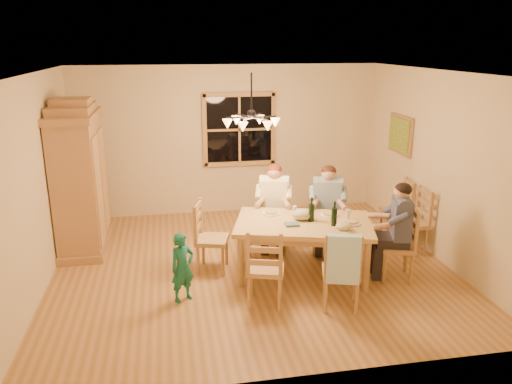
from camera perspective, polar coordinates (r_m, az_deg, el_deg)
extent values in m
plane|color=olive|center=(7.21, -0.47, -8.45)|extent=(5.50, 5.50, 0.00)
cube|color=white|center=(6.53, -0.53, 13.51)|extent=(5.50, 5.00, 0.02)
cube|color=beige|center=(9.16, -3.18, 5.90)|extent=(5.50, 0.02, 2.70)
cube|color=beige|center=(6.85, -23.79, 0.76)|extent=(0.02, 5.00, 2.70)
cube|color=beige|center=(7.69, 20.15, 2.79)|extent=(0.02, 5.00, 2.70)
cube|color=black|center=(9.13, -1.93, 7.16)|extent=(1.20, 0.03, 1.20)
cube|color=#A7794A|center=(9.11, -1.91, 7.14)|extent=(1.30, 0.06, 1.30)
cube|color=#A36D46|center=(8.66, 16.21, 6.32)|extent=(0.04, 0.78, 0.64)
cube|color=#1E6B2D|center=(8.65, 16.03, 6.32)|extent=(0.02, 0.68, 0.54)
cylinder|color=black|center=(6.55, -0.52, 11.19)|extent=(0.02, 0.02, 0.53)
sphere|color=black|center=(6.58, -0.52, 8.90)|extent=(0.12, 0.12, 0.12)
cylinder|color=black|center=(6.62, 0.86, 8.59)|extent=(0.34, 0.02, 0.02)
cone|color=#FFB259|center=(6.66, 2.22, 7.94)|extent=(0.13, 0.13, 0.12)
cylinder|color=black|center=(6.74, -0.04, 8.74)|extent=(0.19, 0.31, 0.02)
cone|color=#FFB259|center=(6.90, 0.41, 8.25)|extent=(0.13, 0.13, 0.12)
cylinder|color=black|center=(6.71, -1.40, 8.70)|extent=(0.19, 0.31, 0.02)
cone|color=#FFB259|center=(6.85, -2.25, 8.18)|extent=(0.13, 0.13, 0.12)
cylinder|color=black|center=(6.56, -1.91, 8.51)|extent=(0.34, 0.02, 0.02)
cone|color=#FFB259|center=(6.56, -3.30, 7.78)|extent=(0.13, 0.13, 0.12)
cylinder|color=black|center=(6.44, -1.01, 8.36)|extent=(0.19, 0.31, 0.02)
cone|color=#FFB259|center=(6.31, -1.53, 7.44)|extent=(0.13, 0.13, 0.12)
cylinder|color=black|center=(6.47, 0.40, 8.40)|extent=(0.19, 0.31, 0.02)
cone|color=#FFB259|center=(6.36, 1.35, 7.52)|extent=(0.13, 0.13, 0.12)
cube|color=#A36D46|center=(7.96, -19.48, 0.69)|extent=(0.60, 1.30, 2.00)
cube|color=#A36D46|center=(7.75, -20.24, 8.17)|extent=(0.66, 1.40, 0.10)
cube|color=#A36D46|center=(7.74, -20.31, 8.90)|extent=(0.58, 1.00, 0.12)
cube|color=#A36D46|center=(7.73, -20.39, 9.64)|extent=(0.52, 0.55, 0.10)
cube|color=#A7794A|center=(7.60, -17.54, 0.14)|extent=(0.03, 0.55, 1.60)
cube|color=#A7794A|center=(8.23, -17.02, 1.43)|extent=(0.03, 0.55, 1.60)
cube|color=#A36D46|center=(8.25, -18.85, -5.59)|extent=(0.66, 1.40, 0.12)
cube|color=tan|center=(6.74, 5.48, -3.64)|extent=(2.04, 1.55, 0.06)
cube|color=#A7794A|center=(6.77, 5.46, -4.28)|extent=(1.85, 1.36, 0.10)
cylinder|color=#A7794A|center=(6.51, -1.77, -7.95)|extent=(0.09, 0.09, 0.70)
cylinder|color=#A7794A|center=(6.53, 12.52, -8.31)|extent=(0.09, 0.09, 0.70)
cylinder|color=#A7794A|center=(7.34, -0.90, -5.01)|extent=(0.09, 0.09, 0.70)
cylinder|color=#A7794A|center=(7.35, 11.70, -5.34)|extent=(0.09, 0.09, 0.70)
cube|color=#A7794A|center=(7.65, 2.04, -3.29)|extent=(0.54, 0.52, 0.06)
cube|color=#A7794A|center=(7.56, 2.06, -1.37)|extent=(0.38, 0.15, 0.54)
cube|color=#A7794A|center=(7.65, 8.06, -3.45)|extent=(0.54, 0.52, 0.06)
cube|color=#A7794A|center=(7.56, 8.15, -1.53)|extent=(0.38, 0.15, 0.54)
cube|color=#A7794A|center=(6.08, 1.09, -8.79)|extent=(0.54, 0.52, 0.06)
cube|color=#A7794A|center=(5.96, 1.10, -6.45)|extent=(0.38, 0.15, 0.54)
cube|color=#A7794A|center=(6.08, 9.70, -9.01)|extent=(0.54, 0.52, 0.06)
cube|color=#A7794A|center=(5.97, 9.83, -6.68)|extent=(0.38, 0.15, 0.54)
cube|color=#A7794A|center=(6.95, -5.03, -5.47)|extent=(0.52, 0.54, 0.06)
cube|color=#A7794A|center=(6.85, -5.09, -3.38)|extent=(0.15, 0.38, 0.54)
cube|color=#A7794A|center=(6.97, 15.83, -6.01)|extent=(0.52, 0.54, 0.06)
cube|color=#A7794A|center=(6.87, 16.01, -3.93)|extent=(0.15, 0.38, 0.54)
cube|color=#FAF3C1|center=(7.52, 2.07, -0.50)|extent=(0.44, 0.32, 0.52)
cube|color=#262328|center=(7.62, 2.05, -2.73)|extent=(0.48, 0.51, 0.14)
sphere|color=tan|center=(7.42, 2.10, 2.30)|extent=(0.21, 0.21, 0.21)
ellipsoid|color=#592614|center=(7.41, 2.10, 2.53)|extent=(0.22, 0.22, 0.17)
cube|color=#2E5F80|center=(7.52, 8.18, -0.67)|extent=(0.44, 0.32, 0.52)
cube|color=#262328|center=(7.62, 8.09, -2.89)|extent=(0.48, 0.51, 0.14)
sphere|color=tan|center=(7.42, 8.30, 2.14)|extent=(0.21, 0.21, 0.21)
ellipsoid|color=#381E11|center=(7.41, 8.31, 2.36)|extent=(0.22, 0.22, 0.17)
cube|color=#444E6E|center=(6.83, 16.09, -2.99)|extent=(0.32, 0.44, 0.52)
cube|color=#262328|center=(6.94, 15.89, -5.40)|extent=(0.51, 0.48, 0.14)
sphere|color=tan|center=(6.71, 16.35, 0.07)|extent=(0.21, 0.21, 0.21)
ellipsoid|color=black|center=(6.71, 16.37, 0.31)|extent=(0.22, 0.22, 0.17)
cube|color=#ADDBEA|center=(5.81, 9.95, -7.60)|extent=(0.39, 0.20, 0.58)
cylinder|color=black|center=(6.71, 6.37, -1.99)|extent=(0.08, 0.08, 0.33)
cylinder|color=black|center=(6.59, 8.94, -2.45)|extent=(0.08, 0.08, 0.33)
cylinder|color=white|center=(7.00, 1.76, -2.44)|extent=(0.26, 0.26, 0.02)
cylinder|color=white|center=(7.02, 8.38, -2.58)|extent=(0.26, 0.26, 0.02)
cylinder|color=white|center=(6.75, 10.82, -3.49)|extent=(0.26, 0.26, 0.02)
cylinder|color=silver|center=(6.92, 4.43, -2.19)|extent=(0.06, 0.06, 0.14)
cylinder|color=silver|center=(6.89, 10.45, -2.52)|extent=(0.06, 0.06, 0.14)
ellipsoid|color=tan|center=(6.47, 9.96, -3.91)|extent=(0.20, 0.20, 0.11)
cube|color=slate|center=(6.58, 4.14, -3.70)|extent=(0.21, 0.18, 0.03)
ellipsoid|color=tan|center=(6.78, 5.32, -2.56)|extent=(0.28, 0.22, 0.15)
imported|color=#197163|center=(6.21, -8.40, -8.53)|extent=(0.38, 0.33, 0.87)
cube|color=#A7794A|center=(7.88, 17.28, -3.46)|extent=(0.42, 0.44, 0.06)
cube|color=#A7794A|center=(7.79, 17.45, -1.60)|extent=(0.05, 0.38, 0.54)
cube|color=#A7794A|center=(8.31, 15.66, -2.26)|extent=(0.48, 0.50, 0.06)
cube|color=#A7794A|center=(8.23, 15.81, -0.49)|extent=(0.10, 0.38, 0.54)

